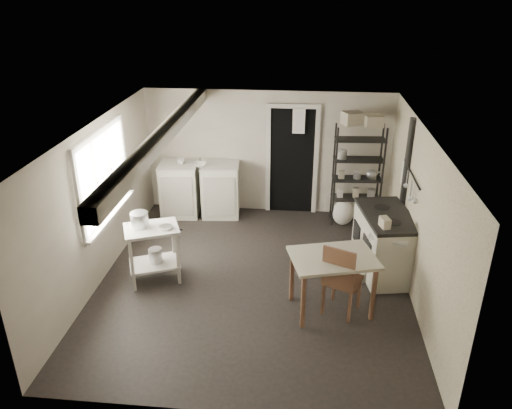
# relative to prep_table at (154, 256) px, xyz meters

# --- Properties ---
(floor) EXTENTS (5.00, 5.00, 0.00)m
(floor) POSITION_rel_prep_table_xyz_m (1.46, 0.12, -0.40)
(floor) COLOR black
(floor) RESTS_ON ground
(ceiling) EXTENTS (5.00, 5.00, 0.00)m
(ceiling) POSITION_rel_prep_table_xyz_m (1.46, 0.12, 1.90)
(ceiling) COLOR silver
(ceiling) RESTS_ON wall_back
(wall_back) EXTENTS (4.50, 0.02, 2.30)m
(wall_back) POSITION_rel_prep_table_xyz_m (1.46, 2.62, 0.75)
(wall_back) COLOR #BAB09F
(wall_back) RESTS_ON ground
(wall_front) EXTENTS (4.50, 0.02, 2.30)m
(wall_front) POSITION_rel_prep_table_xyz_m (1.46, -2.38, 0.75)
(wall_front) COLOR #BAB09F
(wall_front) RESTS_ON ground
(wall_left) EXTENTS (0.02, 5.00, 2.30)m
(wall_left) POSITION_rel_prep_table_xyz_m (-0.79, 0.12, 0.75)
(wall_left) COLOR #BAB09F
(wall_left) RESTS_ON ground
(wall_right) EXTENTS (0.02, 5.00, 2.30)m
(wall_right) POSITION_rel_prep_table_xyz_m (3.71, 0.12, 0.75)
(wall_right) COLOR #BAB09F
(wall_right) RESTS_ON ground
(window) EXTENTS (0.12, 1.76, 1.28)m
(window) POSITION_rel_prep_table_xyz_m (-0.76, 0.32, 1.10)
(window) COLOR beige
(window) RESTS_ON wall_left
(doorway) EXTENTS (0.96, 0.10, 2.08)m
(doorway) POSITION_rel_prep_table_xyz_m (1.91, 2.59, 0.60)
(doorway) COLOR beige
(doorway) RESTS_ON ground
(ceiling_beam) EXTENTS (0.18, 5.00, 0.18)m
(ceiling_beam) POSITION_rel_prep_table_xyz_m (0.26, 0.12, 1.80)
(ceiling_beam) COLOR beige
(ceiling_beam) RESTS_ON ceiling
(wallpaper_panel) EXTENTS (0.01, 5.00, 2.30)m
(wallpaper_panel) POSITION_rel_prep_table_xyz_m (3.70, 0.12, 0.75)
(wallpaper_panel) COLOR beige
(wallpaper_panel) RESTS_ON wall_right
(utensil_rail) EXTENTS (0.06, 1.20, 0.44)m
(utensil_rail) POSITION_rel_prep_table_xyz_m (3.65, 0.72, 1.15)
(utensil_rail) COLOR silver
(utensil_rail) RESTS_ON wall_right
(prep_table) EXTENTS (0.90, 0.78, 0.86)m
(prep_table) POSITION_rel_prep_table_xyz_m (0.00, 0.00, 0.00)
(prep_table) COLOR beige
(prep_table) RESTS_ON ground
(stockpot) EXTENTS (0.32, 0.32, 0.27)m
(stockpot) POSITION_rel_prep_table_xyz_m (-0.17, 0.03, 0.54)
(stockpot) COLOR silver
(stockpot) RESTS_ON prep_table
(saucepan) EXTENTS (0.24, 0.24, 0.10)m
(saucepan) POSITION_rel_prep_table_xyz_m (0.22, 0.00, 0.45)
(saucepan) COLOR silver
(saucepan) RESTS_ON prep_table
(bucket) EXTENTS (0.21, 0.21, 0.22)m
(bucket) POSITION_rel_prep_table_xyz_m (0.02, 0.03, -0.02)
(bucket) COLOR silver
(bucket) RESTS_ON prep_table
(base_cabinets) EXTENTS (1.58, 0.79, 1.00)m
(base_cabinets) POSITION_rel_prep_table_xyz_m (0.23, 2.30, 0.06)
(base_cabinets) COLOR beige
(base_cabinets) RESTS_ON ground
(mixing_bowl) EXTENTS (0.32, 0.32, 0.08)m
(mixing_bowl) POSITION_rel_prep_table_xyz_m (0.27, 2.19, 0.56)
(mixing_bowl) COLOR white
(mixing_bowl) RESTS_ON base_cabinets
(counter_cup) EXTENTS (0.16, 0.16, 0.10)m
(counter_cup) POSITION_rel_prep_table_xyz_m (-0.09, 2.24, 0.57)
(counter_cup) COLOR white
(counter_cup) RESTS_ON base_cabinets
(shelf_rack) EXTENTS (0.88, 0.39, 1.82)m
(shelf_rack) POSITION_rel_prep_table_xyz_m (3.08, 2.25, 0.55)
(shelf_rack) COLOR black
(shelf_rack) RESTS_ON ground
(shelf_jar) EXTENTS (0.10, 0.10, 0.19)m
(shelf_jar) POSITION_rel_prep_table_xyz_m (2.75, 2.23, 0.97)
(shelf_jar) COLOR white
(shelf_jar) RESTS_ON shelf_rack
(storage_box_a) EXTENTS (0.40, 0.38, 0.22)m
(storage_box_a) POSITION_rel_prep_table_xyz_m (2.92, 2.30, 1.61)
(storage_box_a) COLOR #BDB298
(storage_box_a) RESTS_ON shelf_rack
(storage_box_b) EXTENTS (0.34, 0.32, 0.19)m
(storage_box_b) POSITION_rel_prep_table_xyz_m (3.27, 2.22, 1.59)
(storage_box_b) COLOR #BDB298
(storage_box_b) RESTS_ON shelf_rack
(stove) EXTENTS (0.88, 1.33, 0.97)m
(stove) POSITION_rel_prep_table_xyz_m (3.38, 0.56, 0.04)
(stove) COLOR beige
(stove) RESTS_ON ground
(stovepipe) EXTENTS (0.11, 0.11, 1.32)m
(stovepipe) POSITION_rel_prep_table_xyz_m (3.67, 1.05, 1.19)
(stovepipe) COLOR black
(stovepipe) RESTS_ON stove
(side_ledge) EXTENTS (0.62, 0.49, 0.84)m
(side_ledge) POSITION_rel_prep_table_xyz_m (3.35, 0.11, 0.03)
(side_ledge) COLOR beige
(side_ledge) RESTS_ON ground
(oats_box) EXTENTS (0.15, 0.20, 0.27)m
(oats_box) POSITION_rel_prep_table_xyz_m (3.27, 0.13, 0.61)
(oats_box) COLOR #BDB298
(oats_box) RESTS_ON side_ledge
(work_table) EXTENTS (1.24, 1.02, 0.82)m
(work_table) POSITION_rel_prep_table_xyz_m (2.56, -0.49, -0.02)
(work_table) COLOR #BCB7A1
(work_table) RESTS_ON ground
(table_cup) EXTENTS (0.12, 0.12, 0.09)m
(table_cup) POSITION_rel_prep_table_xyz_m (2.73, -0.60, 0.40)
(table_cup) COLOR white
(table_cup) RESTS_ON work_table
(chair) EXTENTS (0.58, 0.59, 1.05)m
(chair) POSITION_rel_prep_table_xyz_m (2.70, -0.51, 0.08)
(chair) COLOR brown
(chair) RESTS_ON ground
(flour_sack) EXTENTS (0.48, 0.44, 0.47)m
(flour_sack) POSITION_rel_prep_table_xyz_m (2.87, 2.11, -0.16)
(flour_sack) COLOR white
(flour_sack) RESTS_ON ground
(floor_crock) EXTENTS (0.14, 0.14, 0.16)m
(floor_crock) POSITION_rel_prep_table_xyz_m (3.04, 0.24, -0.33)
(floor_crock) COLOR white
(floor_crock) RESTS_ON ground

